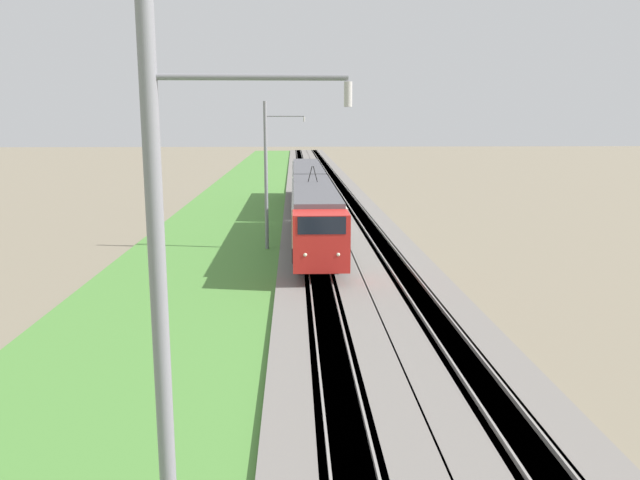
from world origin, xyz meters
TOP-DOWN VIEW (x-y plane):
  - ballast_main at (50.00, 0.00)m, footprint 240.00×4.40m
  - ballast_adjacent at (50.00, -4.34)m, footprint 240.00×4.40m
  - track_main at (50.00, 0.00)m, footprint 240.00×1.57m
  - track_adjacent at (50.00, -4.34)m, footprint 240.00×1.57m
  - grass_verge at (50.00, 6.40)m, footprint 240.00×10.72m
  - passenger_train at (45.95, 0.00)m, footprint 40.64×2.85m
  - catenary_mast_near at (4.51, 2.97)m, footprint 0.22×2.56m
  - catenary_mast_mid at (35.79, 2.97)m, footprint 0.22×2.56m

SIDE VIEW (x-z plane):
  - grass_verge at x=50.00m, z-range 0.00..0.12m
  - ballast_main at x=50.00m, z-range 0.00..0.30m
  - ballast_adjacent at x=50.00m, z-range 0.00..0.30m
  - track_main at x=50.00m, z-range -0.07..0.38m
  - track_adjacent at x=50.00m, z-range -0.07..0.38m
  - passenger_train at x=45.95m, z-range -0.16..4.97m
  - catenary_mast_mid at x=35.79m, z-range 0.15..9.46m
  - catenary_mast_near at x=4.51m, z-range 0.15..9.67m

